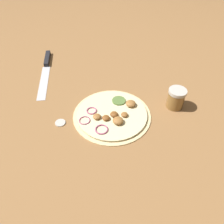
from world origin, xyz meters
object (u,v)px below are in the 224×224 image
at_px(loose_cap, 60,122).
at_px(knife, 46,65).
at_px(spice_jar, 176,98).
at_px(pizza, 112,114).

bearing_deg(loose_cap, knife, 11.59).
distance_m(knife, loose_cap, 0.38).
relative_size(knife, spice_jar, 4.77).
height_order(pizza, loose_cap, pizza).
xyz_separation_m(pizza, spice_jar, (0.02, -0.23, 0.03)).
bearing_deg(spice_jar, knife, 55.40).
distance_m(pizza, spice_jar, 0.24).
relative_size(knife, loose_cap, 10.10).
bearing_deg(spice_jar, pizza, 94.59).
relative_size(spice_jar, loose_cap, 2.12).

